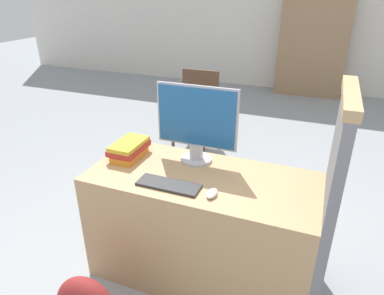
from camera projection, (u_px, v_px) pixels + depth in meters
The scene contains 9 objects.
wall_back at pixel (301, 9), 5.83m from camera, with size 12.00×0.06×2.80m.
desk at pixel (201, 226), 2.17m from camera, with size 1.36×0.62×0.73m.
carrel_divider at pixel (327, 212), 1.79m from camera, with size 0.07×0.60×1.33m.
monitor at pixel (197, 124), 2.08m from camera, with size 0.52×0.20×0.49m.
keyboard at pixel (169, 185), 1.91m from camera, with size 0.36×0.12×0.02m.
mouse at pixel (212, 193), 1.82m from camera, with size 0.05×0.10×0.03m.
book_stack at pixel (129, 149), 2.21m from camera, with size 0.18×0.28×0.11m.
far_chair at pixel (197, 106), 4.00m from camera, with size 0.44×0.44×0.88m.
bookshelf_far at pixel (312, 48), 5.79m from camera, with size 1.11×0.32×1.61m.
Camera 1 is at (0.59, -1.33, 1.75)m, focal length 32.00 mm.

